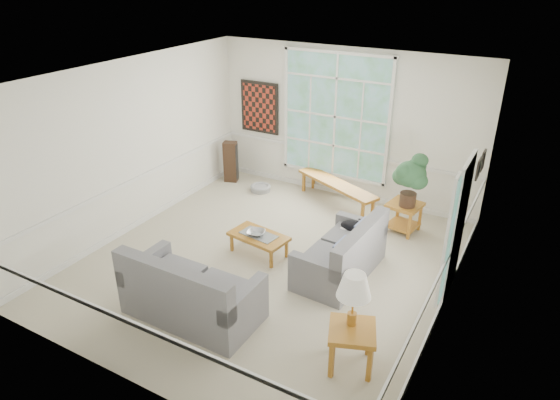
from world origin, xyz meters
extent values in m
cube|color=#B7AE95|center=(0.00, 0.00, -0.01)|extent=(5.50, 6.00, 0.01)
cube|color=white|center=(0.00, 0.00, 3.00)|extent=(5.50, 6.00, 0.02)
cube|color=white|center=(0.00, 3.00, 1.50)|extent=(5.50, 0.02, 3.00)
cube|color=white|center=(0.00, -3.00, 1.50)|extent=(5.50, 0.02, 3.00)
cube|color=white|center=(-2.75, 0.00, 1.50)|extent=(0.02, 6.00, 3.00)
cube|color=white|center=(2.75, 0.00, 1.50)|extent=(0.02, 6.00, 3.00)
cube|color=white|center=(-0.20, 2.96, 1.65)|extent=(2.30, 0.08, 2.40)
cube|color=white|center=(2.71, 0.60, 1.05)|extent=(0.08, 0.90, 2.10)
cube|color=white|center=(2.71, -0.03, 1.15)|extent=(0.08, 0.26, 1.90)
cube|color=#5A1E14|center=(-1.95, 2.95, 1.60)|extent=(0.90, 0.06, 1.10)
cube|color=black|center=(2.71, 1.75, 1.55)|extent=(0.04, 0.26, 0.32)
cube|color=black|center=(2.71, 2.15, 1.55)|extent=(0.04, 0.26, 0.32)
cube|color=slate|center=(1.13, 0.25, 0.45)|extent=(0.96, 1.71, 0.90)
cube|color=slate|center=(-0.21, -1.66, 0.50)|extent=(1.84, 0.96, 0.99)
cube|color=#A56921|center=(-0.26, 0.12, 0.18)|extent=(1.03, 0.66, 0.36)
imported|color=#96979C|center=(-0.30, 0.10, 0.40)|extent=(0.42, 0.42, 0.09)
cube|color=#A56921|center=(0.10, 2.49, 0.23)|extent=(1.95, 1.16, 0.46)
cube|color=#A56921|center=(1.59, 2.07, 0.27)|extent=(0.63, 0.63, 0.55)
cube|color=#A56921|center=(2.03, -1.51, 0.28)|extent=(0.70, 0.70, 0.56)
cylinder|color=gray|center=(-1.55, 2.30, 0.06)|extent=(0.55, 0.55, 0.13)
cube|color=#362216|center=(-2.40, 2.44, 0.45)|extent=(0.34, 0.30, 0.90)
ellipsoid|color=black|center=(1.07, 0.84, 0.55)|extent=(0.38, 0.29, 0.17)
camera|label=1|loc=(3.54, -5.91, 4.43)|focal=32.00mm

